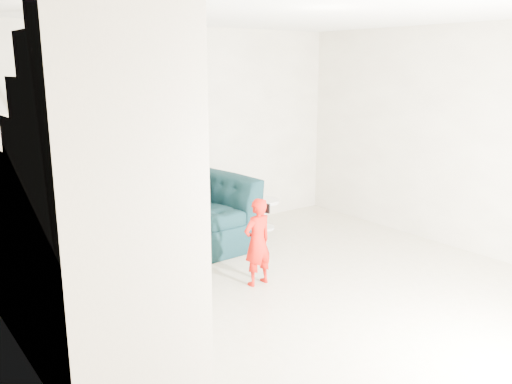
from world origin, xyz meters
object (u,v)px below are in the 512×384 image
(toddler, at_px, (257,242))
(side_table, at_px, (264,209))
(armchair, at_px, (191,215))
(staircase, at_px, (85,233))

(toddler, xyz_separation_m, side_table, (1.24, 1.50, -0.18))
(armchair, bearing_deg, staircase, -142.30)
(side_table, bearing_deg, toddler, -129.57)
(armchair, relative_size, toddler, 1.47)
(armchair, relative_size, side_table, 3.28)
(toddler, relative_size, side_table, 2.23)
(side_table, bearing_deg, staircase, -151.18)
(toddler, distance_m, side_table, 1.96)
(armchair, height_order, side_table, armchair)
(armchair, xyz_separation_m, staircase, (-1.83, -1.54, 0.51))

